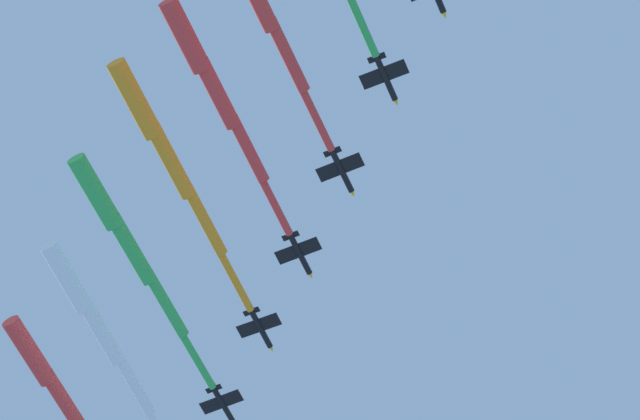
{
  "coord_description": "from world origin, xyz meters",
  "views": [
    {
      "loc": [
        -40.14,
        -93.45,
        -43.84
      ],
      "look_at": [
        0.0,
        0.0,
        176.0
      ],
      "focal_mm": 76.12,
      "sensor_mm": 36.0,
      "label": 1
    }
  ],
  "objects_px": {
    "jet_port_inner": "(100,331)",
    "jet_starboard_mid": "(217,94)",
    "jet_port_mid": "(170,160)",
    "jet_starboard_inner": "(130,249)",
    "jet_lead": "(64,401)"
  },
  "relations": [
    {
      "from": "jet_starboard_inner",
      "to": "jet_starboard_mid",
      "type": "xyz_separation_m",
      "value": [
        3.44,
        -34.36,
        -1.11
      ]
    },
    {
      "from": "jet_lead",
      "to": "jet_port_inner",
      "type": "xyz_separation_m",
      "value": [
        1.19,
        -18.45,
        -1.51
      ]
    },
    {
      "from": "jet_starboard_mid",
      "to": "jet_starboard_inner",
      "type": "bearing_deg",
      "value": 95.72
    },
    {
      "from": "jet_port_inner",
      "to": "jet_port_mid",
      "type": "height_order",
      "value": "jet_port_mid"
    },
    {
      "from": "jet_port_inner",
      "to": "jet_starboard_mid",
      "type": "distance_m",
      "value": 52.22
    },
    {
      "from": "jet_starboard_mid",
      "to": "jet_port_mid",
      "type": "bearing_deg",
      "value": 100.96
    },
    {
      "from": "jet_port_mid",
      "to": "jet_port_inner",
      "type": "bearing_deg",
      "value": 89.77
    },
    {
      "from": "jet_port_mid",
      "to": "jet_starboard_mid",
      "type": "height_order",
      "value": "jet_port_mid"
    },
    {
      "from": "jet_starboard_inner",
      "to": "jet_port_mid",
      "type": "distance_m",
      "value": 18.86
    },
    {
      "from": "jet_port_mid",
      "to": "jet_starboard_inner",
      "type": "bearing_deg",
      "value": 91.33
    },
    {
      "from": "jet_starboard_inner",
      "to": "jet_starboard_mid",
      "type": "height_order",
      "value": "jet_starboard_inner"
    },
    {
      "from": "jet_lead",
      "to": "jet_starboard_inner",
      "type": "distance_m",
      "value": 36.23
    },
    {
      "from": "jet_starboard_inner",
      "to": "jet_port_mid",
      "type": "relative_size",
      "value": 1.0
    },
    {
      "from": "jet_lead",
      "to": "jet_port_mid",
      "type": "distance_m",
      "value": 55.08
    },
    {
      "from": "jet_lead",
      "to": "jet_port_mid",
      "type": "bearing_deg",
      "value": -88.92
    }
  ]
}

